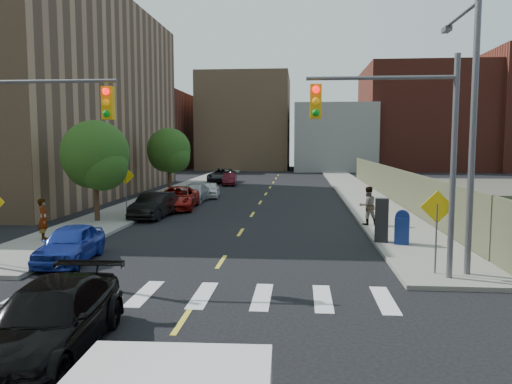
% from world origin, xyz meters
% --- Properties ---
extents(ground, '(160.00, 160.00, 0.00)m').
position_xyz_m(ground, '(0.00, 0.00, 0.00)').
color(ground, black).
rests_on(ground, ground).
extents(sidewalk_nw, '(3.50, 73.00, 0.15)m').
position_xyz_m(sidewalk_nw, '(-7.75, 41.50, 0.07)').
color(sidewalk_nw, gray).
rests_on(sidewalk_nw, ground).
extents(sidewalk_ne, '(3.50, 73.00, 0.15)m').
position_xyz_m(sidewalk_ne, '(7.75, 41.50, 0.07)').
color(sidewalk_ne, gray).
rests_on(sidewalk_ne, ground).
extents(fence_north, '(0.12, 44.00, 2.50)m').
position_xyz_m(fence_north, '(9.60, 28.00, 1.25)').
color(fence_north, '#535A3F').
rests_on(fence_north, ground).
extents(bg_bldg_west, '(14.00, 18.00, 12.00)m').
position_xyz_m(bg_bldg_west, '(-22.00, 70.00, 6.00)').
color(bg_bldg_west, '#592319').
rests_on(bg_bldg_west, ground).
extents(bg_bldg_midwest, '(14.00, 16.00, 15.00)m').
position_xyz_m(bg_bldg_midwest, '(-6.00, 72.00, 7.50)').
color(bg_bldg_midwest, '#8C6B4C').
rests_on(bg_bldg_midwest, ground).
extents(bg_bldg_center, '(12.00, 16.00, 10.00)m').
position_xyz_m(bg_bldg_center, '(8.00, 70.00, 5.00)').
color(bg_bldg_center, gray).
rests_on(bg_bldg_center, ground).
extents(bg_bldg_east, '(18.00, 18.00, 16.00)m').
position_xyz_m(bg_bldg_east, '(22.00, 72.00, 8.00)').
color(bg_bldg_east, '#592319').
rests_on(bg_bldg_east, ground).
extents(signal_nw, '(4.59, 0.30, 7.00)m').
position_xyz_m(signal_nw, '(-5.98, 6.00, 4.53)').
color(signal_nw, '#59595E').
rests_on(signal_nw, ground).
extents(signal_ne, '(4.59, 0.30, 7.00)m').
position_xyz_m(signal_ne, '(5.98, 6.00, 4.53)').
color(signal_ne, '#59595E').
rests_on(signal_ne, ground).
extents(streetlight_ne, '(0.25, 3.70, 9.00)m').
position_xyz_m(streetlight_ne, '(8.20, 6.90, 5.22)').
color(streetlight_ne, '#59595E').
rests_on(streetlight_ne, ground).
extents(warn_sign_ne, '(1.06, 0.06, 2.83)m').
position_xyz_m(warn_sign_ne, '(7.20, 6.50, 1.99)').
color(warn_sign_ne, '#59595E').
rests_on(warn_sign_ne, ground).
extents(warn_sign_midwest, '(1.06, 0.06, 2.83)m').
position_xyz_m(warn_sign_midwest, '(-7.80, 20.00, 1.99)').
color(warn_sign_midwest, '#59595E').
rests_on(warn_sign_midwest, ground).
extents(tree_west_near, '(3.66, 3.64, 5.52)m').
position_xyz_m(tree_west_near, '(-8.00, 16.05, 3.48)').
color(tree_west_near, '#332114').
rests_on(tree_west_near, ground).
extents(tree_west_far, '(3.66, 3.64, 5.52)m').
position_xyz_m(tree_west_far, '(-8.00, 31.05, 3.48)').
color(tree_west_far, '#332114').
rests_on(tree_west_far, ground).
extents(parked_car_blue, '(1.91, 4.11, 1.36)m').
position_xyz_m(parked_car_blue, '(-5.46, 7.49, 0.68)').
color(parked_car_blue, '#1C339C').
rests_on(parked_car_blue, ground).
extents(parked_car_black, '(1.90, 4.55, 1.46)m').
position_xyz_m(parked_car_black, '(-5.50, 18.16, 0.73)').
color(parked_car_black, black).
rests_on(parked_car_black, ground).
extents(parked_car_red, '(2.82, 5.42, 1.46)m').
position_xyz_m(parked_car_red, '(-5.11, 21.94, 0.73)').
color(parked_car_red, maroon).
rests_on(parked_car_red, ground).
extents(parked_car_silver, '(1.95, 4.49, 1.29)m').
position_xyz_m(parked_car_silver, '(-4.85, 25.96, 0.64)').
color(parked_car_silver, '#95989B').
rests_on(parked_car_silver, ground).
extents(parked_car_white, '(1.79, 3.72, 1.22)m').
position_xyz_m(parked_car_white, '(-4.20, 28.93, 0.61)').
color(parked_car_white, silver).
rests_on(parked_car_white, ground).
extents(parked_car_maroon, '(1.57, 3.84, 1.24)m').
position_xyz_m(parked_car_maroon, '(-4.20, 40.06, 0.62)').
color(parked_car_maroon, '#400C16').
rests_on(parked_car_maroon, ground).
extents(parked_car_grey, '(2.71, 5.60, 1.54)m').
position_xyz_m(parked_car_grey, '(-5.50, 43.42, 0.77)').
color(parked_car_grey, black).
rests_on(parked_car_grey, ground).
extents(black_sedan, '(2.28, 5.08, 1.44)m').
position_xyz_m(black_sedan, '(-2.27, -0.17, 0.72)').
color(black_sedan, black).
rests_on(black_sedan, ground).
extents(mailbox, '(0.68, 0.58, 1.43)m').
position_xyz_m(mailbox, '(7.06, 11.10, 0.84)').
color(mailbox, navy).
rests_on(mailbox, sidewalk_ne).
extents(payphone, '(0.63, 0.55, 1.85)m').
position_xyz_m(payphone, '(6.30, 11.55, 1.07)').
color(payphone, black).
rests_on(payphone, sidewalk_ne).
extents(pedestrian_west, '(0.64, 0.77, 1.79)m').
position_xyz_m(pedestrian_west, '(-8.17, 10.71, 1.05)').
color(pedestrian_west, gray).
rests_on(pedestrian_west, sidewalk_nw).
extents(pedestrian_east, '(1.13, 0.99, 1.95)m').
position_xyz_m(pedestrian_east, '(6.30, 15.94, 1.13)').
color(pedestrian_east, gray).
rests_on(pedestrian_east, sidewalk_ne).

